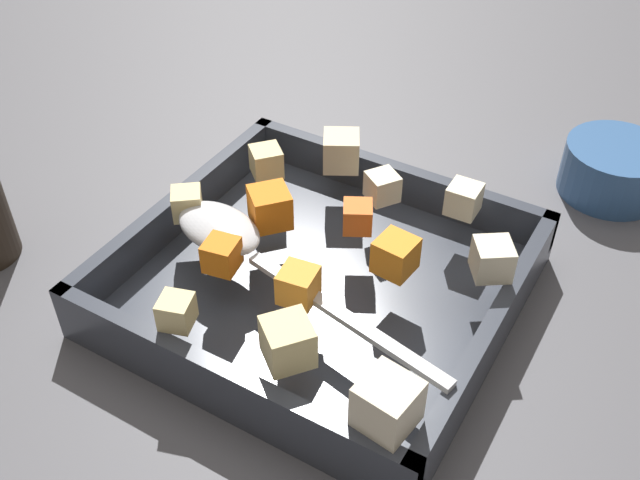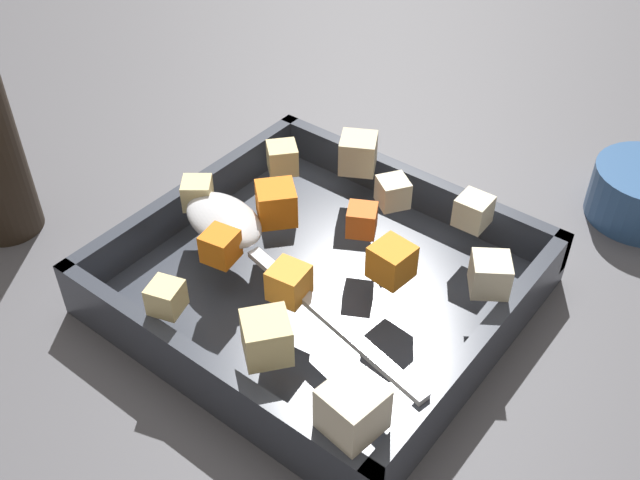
{
  "view_description": "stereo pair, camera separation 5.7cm",
  "coord_description": "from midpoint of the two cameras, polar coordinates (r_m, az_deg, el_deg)",
  "views": [
    {
      "loc": [
        0.23,
        -0.39,
        0.43
      ],
      "look_at": [
        0.01,
        -0.02,
        0.06
      ],
      "focal_mm": 41.84,
      "sensor_mm": 36.0,
      "label": 1
    },
    {
      "loc": [
        0.28,
        -0.36,
        0.43
      ],
      "look_at": [
        0.01,
        -0.02,
        0.06
      ],
      "focal_mm": 41.84,
      "sensor_mm": 36.0,
      "label": 2
    }
  ],
  "objects": [
    {
      "name": "ground_plane",
      "position": [
        0.62,
        2.61,
        -3.15
      ],
      "size": [
        4.0,
        4.0,
        0.0
      ],
      "primitive_type": "plane",
      "color": "#4C4C51"
    },
    {
      "name": "baking_dish",
      "position": [
        0.6,
        2.72,
        -3.42
      ],
      "size": [
        0.29,
        0.28,
        0.05
      ],
      "color": "#333842",
      "rests_on": "ground_plane"
    },
    {
      "name": "carrot_chunk_corner_ne",
      "position": [
        0.53,
        0.67,
        -3.42
      ],
      "size": [
        0.03,
        0.03,
        0.03
      ],
      "primitive_type": "cube",
      "rotation": [
        0.0,
        0.0,
        3.27
      ],
      "color": "orange",
      "rests_on": "baking_dish"
    },
    {
      "name": "carrot_chunk_mid_left",
      "position": [
        0.56,
        -4.78,
        -0.6
      ],
      "size": [
        0.03,
        0.03,
        0.02
      ],
      "primitive_type": "cube",
      "rotation": [
        0.0,
        0.0,
        0.17
      ],
      "color": "orange",
      "rests_on": "baking_dish"
    },
    {
      "name": "carrot_chunk_corner_nw",
      "position": [
        0.55,
        8.46,
        -1.78
      ],
      "size": [
        0.03,
        0.03,
        0.03
      ],
      "primitive_type": "cube",
      "rotation": [
        0.0,
        0.0,
        4.61
      ],
      "color": "orange",
      "rests_on": "baking_dish"
    },
    {
      "name": "carrot_chunk_heap_side",
      "position": [
        0.59,
        5.99,
        1.41
      ],
      "size": [
        0.03,
        0.03,
        0.02
      ],
      "primitive_type": "cube",
      "rotation": [
        0.0,
        0.0,
        0.49
      ],
      "color": "orange",
      "rests_on": "baking_dish"
    },
    {
      "name": "carrot_chunk_far_left",
      "position": [
        0.59,
        -0.64,
        2.7
      ],
      "size": [
        0.04,
        0.04,
        0.03
      ],
      "primitive_type": "cube",
      "rotation": [
        0.0,
        0.0,
        5.56
      ],
      "color": "orange",
      "rests_on": "baking_dish"
    },
    {
      "name": "potato_chunk_near_left",
      "position": [
        0.65,
        -0.39,
        6.19
      ],
      "size": [
        0.04,
        0.04,
        0.03
      ],
      "primitive_type": "cube",
      "rotation": [
        0.0,
        0.0,
        0.85
      ],
      "color": "#E0CC89",
      "rests_on": "baking_dish"
    },
    {
      "name": "potato_chunk_far_right",
      "position": [
        0.49,
        -0.77,
        -7.64
      ],
      "size": [
        0.04,
        0.04,
        0.03
      ],
      "primitive_type": "cube",
      "rotation": [
        0.0,
        0.0,
        5.61
      ],
      "color": "#E0CC89",
      "rests_on": "baking_dish"
    },
    {
      "name": "potato_chunk_near_right",
      "position": [
        0.55,
        15.77,
        -2.69
      ],
      "size": [
        0.04,
        0.04,
        0.03
      ],
      "primitive_type": "cube",
      "rotation": [
        0.0,
        0.0,
        3.74
      ],
      "color": "beige",
      "rests_on": "baking_dish"
    },
    {
      "name": "potato_chunk_corner_se",
      "position": [
        0.65,
        5.44,
        6.54
      ],
      "size": [
        0.04,
        0.04,
        0.03
      ],
      "primitive_type": "cube",
      "rotation": [
        0.0,
        0.0,
        5.21
      ],
      "color": "beige",
      "rests_on": "baking_dish"
    },
    {
      "name": "potato_chunk_corner_sw",
      "position": [
        0.61,
        -6.77,
        3.48
      ],
      "size": [
        0.03,
        0.03,
        0.02
      ],
      "primitive_type": "cube",
      "rotation": [
        0.0,
        0.0,
        0.66
      ],
      "color": "#E0CC89",
      "rests_on": "baking_dish"
    },
    {
      "name": "potato_chunk_near_spoon",
      "position": [
        0.61,
        14.28,
        2.05
      ],
      "size": [
        0.03,
        0.03,
        0.02
      ],
      "primitive_type": "cube",
      "rotation": [
        0.0,
        0.0,
        3.16
      ],
      "color": "beige",
      "rests_on": "baking_dish"
    },
    {
      "name": "potato_chunk_front_center",
      "position": [
        0.62,
        8.23,
        3.55
      ],
      "size": [
        0.03,
        0.03,
        0.02
      ],
      "primitive_type": "cube",
      "rotation": [
        0.0,
        0.0,
        4.12
      ],
      "color": "beige",
      "rests_on": "baking_dish"
    },
    {
      "name": "potato_chunk_under_handle",
      "position": [
        0.53,
        -8.69,
        -4.5
      ],
      "size": [
        0.03,
        0.03,
        0.02
      ],
      "primitive_type": "cube",
      "rotation": [
        0.0,
        0.0,
        3.44
      ],
      "color": "#E0CC89",
      "rests_on": "baking_dish"
    },
    {
      "name": "parsnip_chunk_mid_right",
      "position": [
        0.45,
        6.17,
        -12.93
      ],
      "size": [
        0.04,
        0.04,
        0.03
      ],
      "primitive_type": "cube",
      "rotation": [
        0.0,
        0.0,
        4.57
      ],
      "color": "beige",
      "rests_on": "baking_dish"
    },
    {
      "name": "serving_spoon",
      "position": [
        0.58,
        -3.85,
        0.73
      ],
      "size": [
        0.26,
        0.08,
        0.02
      ],
      "rotation": [
        0.0,
        0.0,
        6.07
      ],
      "color": "silver",
      "rests_on": "baking_dish"
    }
  ]
}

